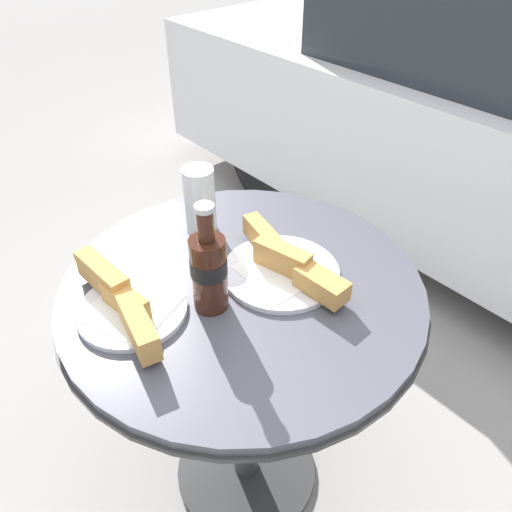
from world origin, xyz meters
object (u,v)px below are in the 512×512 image
at_px(cola_bottle_left, 209,269).
at_px(lunch_plate_far, 125,304).
at_px(lunch_plate_near, 284,265).
at_px(drinking_glass, 200,203).
at_px(bistro_table, 244,337).

distance_m(cola_bottle_left, lunch_plate_far, 0.17).
relative_size(cola_bottle_left, lunch_plate_near, 0.73).
bearing_deg(lunch_plate_far, cola_bottle_left, 57.42).
distance_m(cola_bottle_left, drinking_glass, 0.26).
height_order(cola_bottle_left, drinking_glass, cola_bottle_left).
height_order(bistro_table, drinking_glass, drinking_glass).
distance_m(bistro_table, cola_bottle_left, 0.27).
relative_size(cola_bottle_left, lunch_plate_far, 0.74).
height_order(drinking_glass, lunch_plate_far, drinking_glass).
distance_m(drinking_glass, lunch_plate_near, 0.25).
bearing_deg(cola_bottle_left, drinking_glass, 147.87).
relative_size(lunch_plate_near, lunch_plate_far, 1.01).
bearing_deg(bistro_table, lunch_plate_near, 67.21).
bearing_deg(drinking_glass, lunch_plate_far, -64.05).
relative_size(bistro_table, drinking_glass, 4.78).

